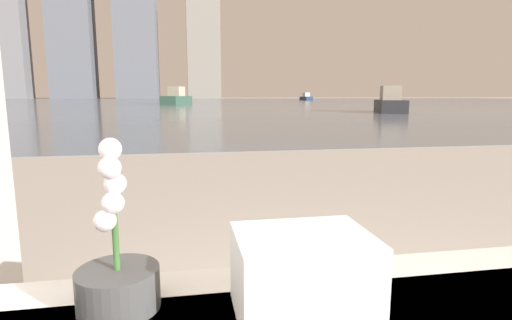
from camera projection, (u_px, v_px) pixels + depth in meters
potted_orchid at (117, 273)px, 0.77m from camera, size 0.16×0.16×0.34m
towel_stack at (303, 275)px, 0.75m from camera, size 0.25×0.20×0.16m
harbor_water at (187, 102)px, 60.31m from camera, size 180.00×110.00×0.01m
harbor_boat_0 at (177, 98)px, 42.27m from camera, size 3.32×5.25×1.86m
harbor_boat_1 at (306, 97)px, 76.49m from camera, size 1.56×3.94×1.45m
harbor_boat_2 at (390, 103)px, 22.64m from camera, size 2.68×4.20×1.49m
skyline_tower_3 at (203, 48)px, 113.33m from camera, size 9.19×8.73×28.63m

